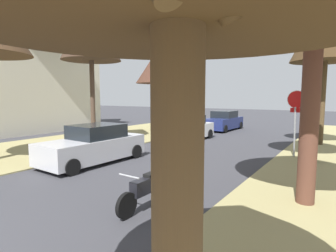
{
  "coord_description": "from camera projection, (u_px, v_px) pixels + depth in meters",
  "views": [
    {
      "loc": [
        6.21,
        0.62,
        2.72
      ],
      "look_at": [
        -0.33,
        10.35,
        1.45
      ],
      "focal_mm": 28.74,
      "sensor_mm": 36.0,
      "label": 1
    }
  ],
  "objects": [
    {
      "name": "parked_sedan_silver",
      "position": [
        94.0,
        145.0,
        11.14
      ],
      "size": [
        2.02,
        4.44,
        1.57
      ],
      "color": "#BCBCC1",
      "rests_on": "ground"
    },
    {
      "name": "parked_motorcycle",
      "position": [
        148.0,
        188.0,
        6.59
      ],
      "size": [
        0.6,
        2.05,
        0.97
      ],
      "color": "black",
      "rests_on": "ground"
    },
    {
      "name": "street_tree_right_mid_b",
      "position": [
        321.0,
        5.0,
        10.53
      ],
      "size": [
        3.76,
        3.76,
        7.72
      ],
      "color": "#4B3925",
      "rests_on": "grass_verge_right"
    },
    {
      "name": "parked_sedan_white",
      "position": [
        186.0,
        129.0,
        16.83
      ],
      "size": [
        2.02,
        4.44,
        1.57
      ],
      "color": "white",
      "rests_on": "ground"
    },
    {
      "name": "street_tree_left_mid_b",
      "position": [
        91.0,
        29.0,
        15.72
      ],
      "size": [
        3.49,
        3.49,
        8.54
      ],
      "color": "#49372B",
      "rests_on": "grass_verge_left"
    },
    {
      "name": "house_backdrop_left",
      "position": [
        21.0,
        67.0,
        22.0
      ],
      "size": [
        8.52,
        10.49,
        9.97
      ],
      "color": "beige",
      "rests_on": "ground"
    },
    {
      "name": "street_tree_left_far",
      "position": [
        157.0,
        68.0,
        21.04
      ],
      "size": [
        3.33,
        3.33,
        6.26
      ],
      "color": "brown",
      "rests_on": "grass_verge_left"
    },
    {
      "name": "parked_sedan_navy",
      "position": [
        223.0,
        121.0,
        22.16
      ],
      "size": [
        2.02,
        4.44,
        1.57
      ],
      "color": "navy",
      "rests_on": "ground"
    },
    {
      "name": "street_tree_right_far",
      "position": [
        327.0,
        27.0,
        14.49
      ],
      "size": [
        3.6,
        3.6,
        8.33
      ],
      "color": "#4C3A23",
      "rests_on": "grass_verge_right"
    },
    {
      "name": "stop_sign_far",
      "position": [
        296.0,
        109.0,
        11.84
      ],
      "size": [
        0.81,
        0.42,
        2.96
      ],
      "color": "#9EA0A5",
      "rests_on": "grass_verge_right"
    }
  ]
}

